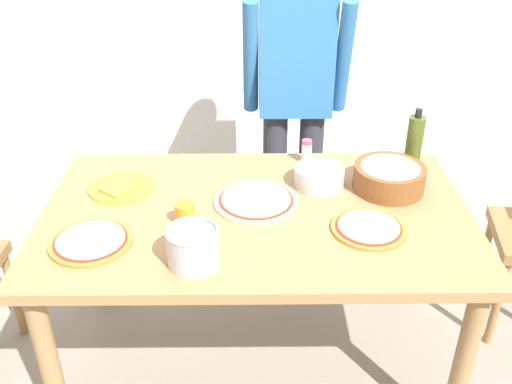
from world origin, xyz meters
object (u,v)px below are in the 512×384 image
pizza_raw_on_board (257,201)px  mixing_bowl_steel (319,177)px  cup_orange (185,214)px  plate_with_slice (121,187)px  pizza_second_cooked (369,228)px  steel_pot (193,246)px  pizza_cooked_on_tray (91,241)px  popcorn_bowl (389,175)px  olive_oil_bottle (414,141)px  person_cook (295,94)px  dining_table (256,230)px  salt_shaker (307,151)px

pizza_raw_on_board → mixing_bowl_steel: size_ratio=1.62×
cup_orange → plate_with_slice: bearing=137.3°
pizza_second_cooked → plate_with_slice: bearing=161.9°
mixing_bowl_steel → steel_pot: bearing=-132.2°
pizza_cooked_on_tray → popcorn_bowl: size_ratio=1.01×
mixing_bowl_steel → cup_orange: size_ratio=2.35×
olive_oil_bottle → pizza_cooked_on_tray: bearing=-155.2°
popcorn_bowl → steel_pot: 0.87m
mixing_bowl_steel → olive_oil_bottle: 0.46m
person_cook → steel_pot: (-0.40, -1.08, -0.11)m
person_cook → plate_with_slice: 0.95m
dining_table → popcorn_bowl: 0.57m
mixing_bowl_steel → pizza_raw_on_board: bearing=-152.2°
cup_orange → pizza_second_cooked: bearing=-3.9°
pizza_second_cooked → olive_oil_bottle: bearing=61.3°
dining_table → salt_shaker: bearing=60.5°
mixing_bowl_steel → salt_shaker: size_ratio=1.89×
dining_table → cup_orange: cup_orange is taller
pizza_raw_on_board → pizza_second_cooked: same height
pizza_raw_on_board → mixing_bowl_steel: (0.25, 0.13, 0.03)m
pizza_raw_on_board → pizza_cooked_on_tray: size_ratio=1.14×
mixing_bowl_steel → olive_oil_bottle: size_ratio=0.78×
person_cook → salt_shaker: size_ratio=15.28×
person_cook → pizza_raw_on_board: bearing=-105.1°
person_cook → pizza_raw_on_board: 0.75m
plate_with_slice → salt_shaker: bearing=16.3°
pizza_cooked_on_tray → cup_orange: (0.31, 0.12, 0.03)m
pizza_cooked_on_tray → steel_pot: steel_pot is taller
pizza_second_cooked → mixing_bowl_steel: 0.35m
olive_oil_bottle → plate_with_slice: bearing=-170.8°
dining_table → olive_oil_bottle: bearing=28.5°
popcorn_bowl → steel_pot: steel_pot is taller
pizza_cooked_on_tray → pizza_second_cooked: 0.97m
olive_oil_bottle → dining_table: bearing=-151.5°
dining_table → cup_orange: bearing=-159.9°
dining_table → cup_orange: 0.30m
person_cook → plate_with_slice: person_cook is taller
popcorn_bowl → mixing_bowl_steel: size_ratio=1.40×
popcorn_bowl → mixing_bowl_steel: bearing=173.8°
mixing_bowl_steel → salt_shaker: 0.21m
dining_table → steel_pot: 0.41m
person_cook → popcorn_bowl: bearing=-60.9°
pizza_raw_on_board → plate_with_slice: (-0.54, 0.11, -0.00)m
pizza_second_cooked → cup_orange: cup_orange is taller
pizza_cooked_on_tray → mixing_bowl_steel: bearing=25.7°
plate_with_slice → steel_pot: 0.59m
cup_orange → salt_shaker: 0.68m
person_cook → olive_oil_bottle: size_ratio=6.33×
dining_table → pizza_cooked_on_tray: size_ratio=5.64×
pizza_raw_on_board → plate_with_slice: size_ratio=1.25×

